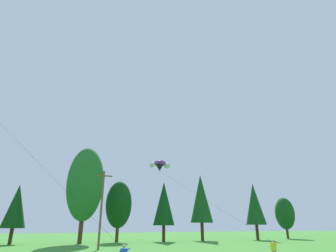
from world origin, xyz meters
TOP-DOWN VIEW (x-y plane):
  - treeline_tree_c at (-17.19, 51.39)m, footprint 3.58×3.58m
  - treeline_tree_d at (-7.18, 49.24)m, footprint 5.97×5.97m
  - treeline_tree_e at (-0.80, 52.01)m, footprint 4.61×4.61m
  - treeline_tree_f at (7.35, 50.61)m, footprint 3.92×3.92m
  - treeline_tree_g at (15.31, 50.95)m, footprint 4.34×4.34m
  - treeline_tree_h at (26.72, 49.31)m, footprint 4.03×4.03m
  - treeline_tree_i at (36.74, 52.00)m, footprint 4.14×4.14m
  - utility_pole at (-5.82, 37.12)m, footprint 2.20×0.26m
  - kite_flyer_mid at (5.80, 20.15)m, footprint 0.67×0.70m
  - parafoil_kite_mid_purple at (1.81, 36.92)m, footprint 5.33×17.56m

SIDE VIEW (x-z plane):
  - kite_flyer_mid at x=5.80m, z-range 0.15..1.84m
  - utility_pole at x=-5.82m, z-range 0.26..9.68m
  - treeline_tree_i at x=36.74m, z-range 0.91..9.59m
  - treeline_tree_c at x=-17.19m, z-range 1.14..10.14m
  - treeline_tree_e at x=-0.80m, z-range 1.09..11.49m
  - treeline_tree_f at x=7.35m, z-range 1.33..11.89m
  - treeline_tree_h at x=26.72m, z-range 1.39..12.42m
  - treeline_tree_g at x=15.31m, z-range 1.57..14.03m
  - treeline_tree_d at x=-7.18m, z-range 1.63..17.09m
  - parafoil_kite_mid_purple at x=1.81m, z-range 5.76..15.66m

